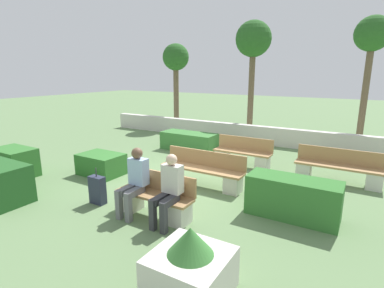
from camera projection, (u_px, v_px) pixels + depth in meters
name	position (u px, v px, depth m)	size (l,w,h in m)	color
ground_plane	(174.00, 179.00, 8.08)	(60.00, 60.00, 0.00)	#607F51
perimeter_wall	(245.00, 133.00, 12.32)	(13.56, 0.30, 0.72)	beige
bench_front	(155.00, 200.00, 5.96)	(1.65, 0.49, 0.86)	#A37A4C
bench_left_side	(202.00, 172.00, 7.56)	(2.20, 0.48, 0.86)	#A37A4C
bench_right_side	(242.00, 155.00, 9.16)	(1.76, 0.49, 0.86)	#A37A4C
bench_back	(338.00, 170.00, 7.76)	(2.12, 0.48, 0.86)	#A37A4C
person_seated_man	(169.00, 187.00, 5.53)	(0.38, 0.64, 1.35)	#333338
person_seated_woman	(135.00, 178.00, 5.94)	(0.38, 0.64, 1.36)	slate
hedge_block_near_right	(189.00, 141.00, 11.02)	(2.06, 0.83, 0.65)	#3D7A38
hedge_block_mid_left	(14.00, 162.00, 8.25)	(1.21, 0.77, 0.78)	#33702D
hedge_block_mid_right	(101.00, 164.00, 8.40)	(1.21, 0.84, 0.58)	#33702D
hedge_block_far_left	(293.00, 198.00, 5.88)	(1.76, 0.68, 0.80)	#33702D
planter_corner_left	(190.00, 267.00, 3.83)	(0.96, 0.96, 0.93)	beige
suitcase	(97.00, 190.00, 6.51)	(0.36, 0.18, 0.82)	#282D42
tree_leftmost	(176.00, 61.00, 15.16)	(1.33, 1.33, 4.22)	brown
tree_center_left	(253.00, 42.00, 12.70)	(1.52, 1.52, 4.94)	brown
tree_center_right	(372.00, 40.00, 10.99)	(1.29, 1.29, 4.83)	brown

